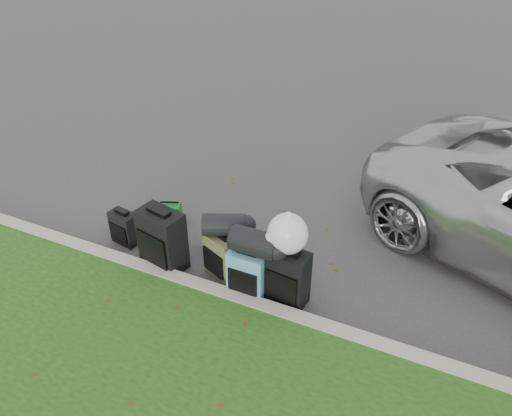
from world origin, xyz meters
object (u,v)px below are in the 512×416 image
at_px(suitcase_olive, 223,256).
at_px(suitcase_large_black_right, 287,277).
at_px(suitcase_teal, 248,274).
at_px(suitcase_large_black_left, 162,240).
at_px(suitcase_small_black, 124,228).
at_px(tote_green, 171,214).
at_px(tote_navy, 214,241).

relative_size(suitcase_olive, suitcase_large_black_right, 0.83).
bearing_deg(suitcase_teal, suitcase_large_black_left, 178.23).
distance_m(suitcase_small_black, suitcase_large_black_left, 0.80).
bearing_deg(suitcase_large_black_right, tote_green, 165.77).
distance_m(suitcase_olive, suitcase_teal, 0.48).
relative_size(suitcase_olive, tote_navy, 2.10).
relative_size(suitcase_small_black, tote_navy, 1.66).
relative_size(suitcase_small_black, suitcase_large_black_left, 0.57).
bearing_deg(tote_navy, suitcase_small_black, 175.01).
height_order(suitcase_large_black_right, tote_green, suitcase_large_black_right).
distance_m(suitcase_teal, tote_green, 1.84).
bearing_deg(tote_navy, suitcase_large_black_left, -148.96).
relative_size(suitcase_small_black, tote_green, 1.45).
xyz_separation_m(suitcase_small_black, tote_green, (0.33, 0.62, -0.07)).
xyz_separation_m(suitcase_olive, suitcase_large_black_right, (0.90, -0.10, 0.06)).
bearing_deg(suitcase_large_black_left, tote_navy, 64.36).
xyz_separation_m(suitcase_small_black, suitcase_large_black_left, (0.76, -0.19, 0.17)).
height_order(suitcase_large_black_left, suitcase_olive, suitcase_large_black_left).
bearing_deg(suitcase_small_black, suitcase_teal, 3.63).
xyz_separation_m(suitcase_large_black_left, tote_navy, (0.41, 0.55, -0.27)).
relative_size(suitcase_olive, tote_green, 1.83).
distance_m(suitcase_olive, tote_navy, 0.55).
xyz_separation_m(suitcase_teal, tote_navy, (-0.78, 0.58, -0.17)).
bearing_deg(suitcase_large_black_right, suitcase_small_black, -177.41).
distance_m(suitcase_large_black_left, suitcase_teal, 1.20).
xyz_separation_m(suitcase_olive, tote_navy, (-0.35, 0.39, -0.16)).
height_order(suitcase_olive, tote_navy, suitcase_olive).
height_order(suitcase_large_black_right, tote_navy, suitcase_large_black_right).
bearing_deg(suitcase_small_black, tote_green, 72.48).
xyz_separation_m(suitcase_large_black_left, suitcase_olive, (0.76, 0.16, -0.11)).
height_order(suitcase_large_black_left, suitcase_teal, suitcase_large_black_left).
height_order(suitcase_teal, suitcase_large_black_right, suitcase_large_black_right).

